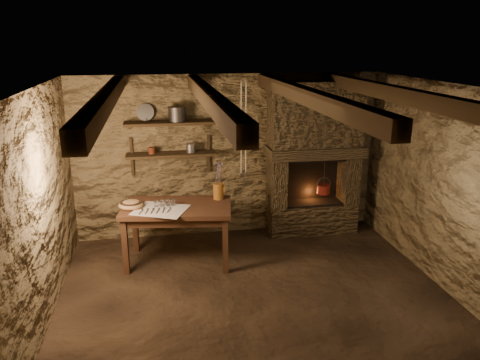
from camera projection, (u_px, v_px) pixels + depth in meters
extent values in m
plane|color=black|center=(256.00, 297.00, 5.41)|extent=(4.50, 4.50, 0.00)
cube|color=#4A3A22|center=(228.00, 156.00, 6.95)|extent=(4.50, 0.04, 2.40)
cube|color=#4A3A22|center=(320.00, 295.00, 3.18)|extent=(4.50, 0.04, 2.40)
cube|color=#4A3A22|center=(38.00, 213.00, 4.68)|extent=(0.04, 4.00, 2.40)
cube|color=#4A3A22|center=(445.00, 188.00, 5.45)|extent=(0.04, 4.00, 2.40)
cube|color=black|center=(258.00, 88.00, 4.72)|extent=(4.50, 4.00, 0.04)
cube|color=black|center=(106.00, 100.00, 4.49)|extent=(0.14, 3.95, 0.16)
cube|color=black|center=(209.00, 98.00, 4.66)|extent=(0.14, 3.95, 0.16)
cube|color=black|center=(305.00, 96.00, 4.83)|extent=(0.14, 3.95, 0.16)
cube|color=black|center=(395.00, 94.00, 5.00)|extent=(0.14, 3.95, 0.16)
cube|color=black|center=(171.00, 154.00, 6.62)|extent=(1.25, 0.30, 0.04)
cube|color=black|center=(169.00, 123.00, 6.49)|extent=(1.25, 0.30, 0.04)
cube|color=#382C1C|center=(311.00, 217.00, 7.22)|extent=(1.35, 0.45, 0.45)
cube|color=#382C1C|center=(277.00, 182.00, 6.95)|extent=(0.23, 0.45, 0.75)
cube|color=#382C1C|center=(348.00, 178.00, 7.15)|extent=(0.23, 0.45, 0.75)
cube|color=#382C1C|center=(315.00, 151.00, 6.89)|extent=(1.43, 0.51, 0.16)
cube|color=#382C1C|center=(316.00, 114.00, 6.76)|extent=(1.35, 0.45, 0.94)
cube|color=black|center=(309.00, 177.00, 7.23)|extent=(0.90, 0.06, 0.75)
cube|color=#372013|center=(177.00, 208.00, 6.07)|extent=(1.50, 1.00, 0.06)
cube|color=#372013|center=(177.00, 214.00, 6.10)|extent=(1.37, 0.87, 0.10)
cube|color=beige|center=(161.00, 210.00, 5.90)|extent=(0.78, 0.72, 0.01)
cylinder|color=#93571C|center=(218.00, 191.00, 6.29)|extent=(0.18, 0.18, 0.22)
torus|color=#93571C|center=(224.00, 189.00, 6.30)|extent=(0.02, 0.12, 0.12)
ellipsoid|color=#9E7044|center=(131.00, 205.00, 5.98)|extent=(0.32, 0.32, 0.11)
cylinder|color=#322F2C|center=(177.00, 115.00, 6.48)|extent=(0.28, 0.28, 0.18)
cylinder|color=gray|center=(145.00, 112.00, 6.49)|extent=(0.25, 0.13, 0.24)
cylinder|color=#5A2212|center=(152.00, 151.00, 6.56)|extent=(0.10, 0.10, 0.09)
cylinder|color=maroon|center=(323.00, 189.00, 7.08)|extent=(0.24, 0.24, 0.14)
torus|color=#322F2C|center=(324.00, 184.00, 7.05)|extent=(0.22, 0.01, 0.22)
cylinder|color=#322F2C|center=(324.00, 173.00, 7.00)|extent=(0.01, 0.01, 0.44)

